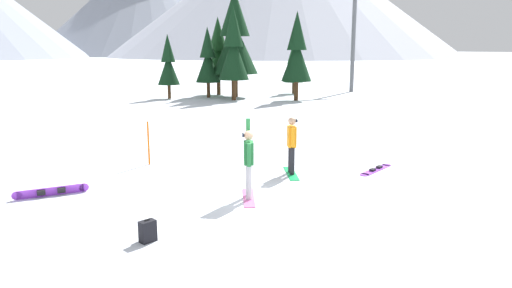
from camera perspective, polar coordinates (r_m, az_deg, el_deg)
The scene contains 16 objects.
ground_plane at distance 11.74m, azimuth 1.68°, elevation -7.29°, with size 800.00×800.00×0.00m, color silver.
snowboarder_foreground at distance 11.89m, azimuth -0.91°, elevation -2.17°, with size 0.87×1.51×2.04m.
snowboarder_midground at distance 14.27m, azimuth 4.36°, elevation -0.02°, with size 0.87×1.58×1.76m.
loose_snowboard_far_spare at distance 15.35m, azimuth 14.41°, elevation -3.02°, with size 1.82×1.00×0.09m.
loose_snowboard_near_left at distance 13.40m, azimuth -23.66°, elevation -5.31°, with size 1.87×0.16×0.25m.
backpack_black at distance 9.74m, azimuth -13.09°, elevation -10.31°, with size 0.37×0.33×0.47m.
trail_marker_pole at distance 15.84m, azimuth -12.96°, elevation 0.10°, with size 0.06×0.06×1.45m, color orange.
pine_tree_slender at distance 34.81m, azimuth -2.76°, elevation 11.47°, with size 2.25×2.25×6.84m.
pine_tree_leaning at distance 37.22m, azimuth -2.60°, elevation 12.70°, with size 3.59×3.59×8.27m.
pine_tree_tall at distance 39.93m, azimuth 4.61°, elevation 9.56°, with size 1.71×1.71×4.39m.
pine_tree_broad at distance 34.67m, azimuth 4.99°, elevation 11.06°, with size 2.22×2.22×6.42m.
pine_tree_young at distance 38.91m, azimuth -4.63°, elevation 11.02°, with size 2.40×2.40×6.28m.
pine_tree_short at distance 36.84m, azimuth -5.89°, elevation 10.22°, with size 1.92×1.92×5.41m.
pine_tree_twin at distance 36.42m, azimuth -10.64°, elevation 9.59°, with size 1.67×1.67×4.85m.
ski_lift_tower at distance 42.41m, azimuth 11.80°, elevation 13.03°, with size 3.87×0.36×8.46m.
peak_west_ridge at distance 257.78m, azimuth -13.16°, elevation 16.49°, with size 115.03×115.03×51.69m.
Camera 1 is at (-5.28, -9.77, 3.80)m, focal length 32.84 mm.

